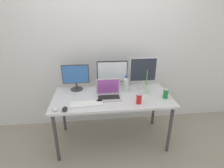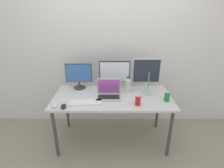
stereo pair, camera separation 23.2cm
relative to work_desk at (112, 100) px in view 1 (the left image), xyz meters
name	(u,v)px [view 1 (the left image)]	position (x,y,z in m)	size (l,w,h in m)	color
ground_plane	(112,139)	(0.00, 0.00, -0.68)	(16.00, 16.00, 0.00)	gray
wall_back	(108,47)	(0.00, 0.59, 0.62)	(7.00, 0.08, 2.60)	silver
work_desk	(112,100)	(0.00, 0.00, 0.00)	(1.60, 0.76, 0.74)	#424247
monitor_left	(76,76)	(-0.49, 0.27, 0.27)	(0.39, 0.18, 0.38)	#38383D
monitor_center	(112,74)	(0.03, 0.25, 0.30)	(0.44, 0.18, 0.42)	black
monitor_right	(143,72)	(0.49, 0.27, 0.30)	(0.40, 0.21, 0.45)	silver
laptop_silver	(108,93)	(-0.05, -0.02, 0.12)	(0.32, 0.24, 0.25)	#B7B7BC
keyboard_main	(87,104)	(-0.34, -0.20, 0.07)	(0.40, 0.14, 0.02)	white
mouse_by_keyboard	(55,109)	(-0.71, -0.29, 0.08)	(0.06, 0.11, 0.03)	silver
mouse_by_laptop	(65,109)	(-0.59, -0.31, 0.08)	(0.06, 0.10, 0.04)	black
water_bottle	(126,84)	(0.22, 0.14, 0.17)	(0.08, 0.08, 0.23)	silver
soda_can_near_keyboard	(166,94)	(0.70, -0.13, 0.13)	(0.07, 0.07, 0.13)	#197F33
soda_can_by_laptop	(139,99)	(0.31, -0.24, 0.13)	(0.07, 0.07, 0.13)	red
bamboo_vase	(146,88)	(0.49, 0.04, 0.14)	(0.06, 0.06, 0.34)	#B2D1B7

